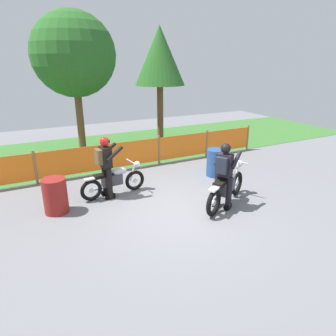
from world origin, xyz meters
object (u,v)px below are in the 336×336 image
at_px(oil_drum, 55,196).
at_px(spare_drum, 216,163).
at_px(motorcycle_lead, 226,187).
at_px(motorcycle_trailing, 114,180).
at_px(rider_lead, 224,172).
at_px(rider_trailing, 106,164).

bearing_deg(oil_drum, spare_drum, 3.37).
distance_m(motorcycle_lead, motorcycle_trailing, 3.05).
height_order(motorcycle_lead, motorcycle_trailing, motorcycle_lead).
relative_size(motorcycle_trailing, oil_drum, 2.15).
bearing_deg(spare_drum, motorcycle_trailing, 179.44).
bearing_deg(motorcycle_trailing, rider_lead, -48.01).
relative_size(motorcycle_trailing, rider_trailing, 1.12).
distance_m(rider_lead, oil_drum, 4.17).
height_order(rider_trailing, spare_drum, rider_trailing).
bearing_deg(spare_drum, oil_drum, -176.63).
bearing_deg(motorcycle_lead, spare_drum, 32.64).
relative_size(motorcycle_lead, motorcycle_trailing, 1.02).
relative_size(rider_trailing, oil_drum, 1.92).
height_order(motorcycle_trailing, spare_drum, motorcycle_trailing).
xyz_separation_m(motorcycle_lead, oil_drum, (-3.99, 1.54, -0.05)).
distance_m(motorcycle_lead, rider_trailing, 3.23).
relative_size(motorcycle_trailing, rider_lead, 1.12).
height_order(motorcycle_lead, spare_drum, motorcycle_lead).
relative_size(motorcycle_lead, spare_drum, 2.18).
xyz_separation_m(motorcycle_trailing, rider_trailing, (-0.20, -0.02, 0.52)).
xyz_separation_m(rider_lead, oil_drum, (-3.79, 1.66, -0.51)).
bearing_deg(motorcycle_trailing, motorcycle_lead, -43.87).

